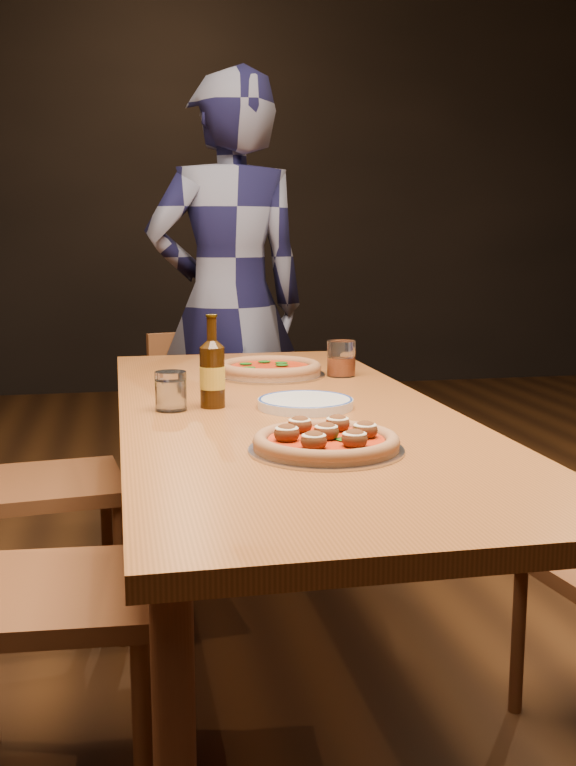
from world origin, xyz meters
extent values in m
plane|color=black|center=(0.00, 0.00, 0.00)|extent=(9.00, 9.00, 0.00)
plane|color=black|center=(0.00, 4.50, 1.50)|extent=(7.00, 0.00, 7.00)
cube|color=brown|center=(0.00, 0.00, 0.73)|extent=(0.80, 2.00, 0.04)
cylinder|color=brown|center=(-0.34, 0.94, 0.35)|extent=(0.06, 0.06, 0.71)
cylinder|color=brown|center=(0.34, 0.94, 0.35)|extent=(0.06, 0.06, 0.71)
cylinder|color=#B7B7BF|center=(0.00, -0.44, 0.75)|extent=(0.31, 0.31, 0.01)
cylinder|color=#A76E45|center=(0.00, -0.44, 0.76)|extent=(0.29, 0.29, 0.02)
torus|color=#A76E45|center=(0.00, -0.44, 0.77)|extent=(0.29, 0.29, 0.03)
cylinder|color=#AE270A|center=(0.00, -0.44, 0.77)|extent=(0.23, 0.23, 0.00)
cylinder|color=#B7B7BF|center=(0.05, 0.48, 0.75)|extent=(0.33, 0.33, 0.01)
cylinder|color=#A76E45|center=(0.05, 0.48, 0.77)|extent=(0.31, 0.31, 0.02)
torus|color=#A76E45|center=(0.05, 0.48, 0.78)|extent=(0.31, 0.31, 0.04)
cylinder|color=#AE270A|center=(0.05, 0.48, 0.78)|extent=(0.24, 0.24, 0.00)
cylinder|color=white|center=(0.05, -0.02, 0.76)|extent=(0.24, 0.24, 0.02)
cylinder|color=black|center=(-0.17, 0.04, 0.82)|extent=(0.06, 0.06, 0.15)
cylinder|color=black|center=(-0.17, 0.04, 0.94)|extent=(0.02, 0.02, 0.07)
cylinder|color=gold|center=(-0.17, 0.04, 0.82)|extent=(0.06, 0.06, 0.06)
cylinder|color=white|center=(-0.28, 0.02, 0.80)|extent=(0.08, 0.08, 0.10)
cylinder|color=#973911|center=(0.26, 0.44, 0.80)|extent=(0.09, 0.09, 0.11)
imported|color=black|center=(0.04, 1.32, 0.90)|extent=(0.71, 0.52, 1.79)
camera|label=1|loc=(-0.40, -2.02, 1.17)|focal=40.00mm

